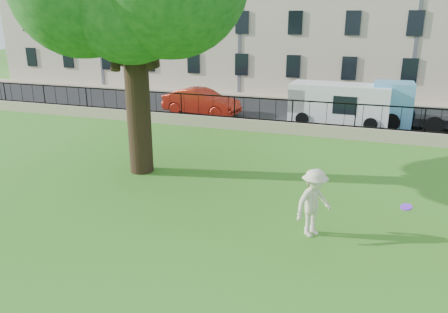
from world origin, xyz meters
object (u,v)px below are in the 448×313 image
at_px(red_sedan, 201,102).
at_px(blue_truck, 429,107).
at_px(white_van, 339,104).
at_px(frisbee, 406,207).
at_px(man, 314,203).

distance_m(red_sedan, blue_truck, 12.46).
bearing_deg(white_van, red_sedan, -175.97).
relative_size(red_sedan, white_van, 0.90).
bearing_deg(red_sedan, white_van, -81.71).
bearing_deg(red_sedan, blue_truck, -80.81).
bearing_deg(white_van, frisbee, -76.31).
height_order(man, frisbee, man).
distance_m(man, blue_truck, 14.20).
relative_size(man, red_sedan, 0.40).
xyz_separation_m(frisbee, white_van, (-2.70, 13.79, -0.26)).
relative_size(frisbee, red_sedan, 0.06).
height_order(red_sedan, blue_truck, blue_truck).
height_order(frisbee, blue_truck, blue_truck).
distance_m(frisbee, blue_truck, 14.21).
xyz_separation_m(man, red_sedan, (-8.45, 13.12, -0.17)).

